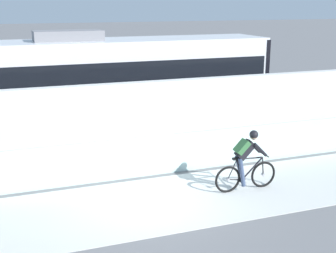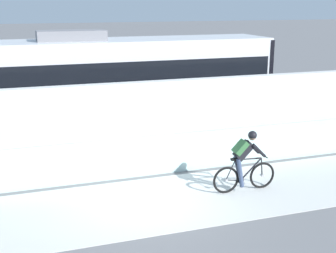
% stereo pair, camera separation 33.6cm
% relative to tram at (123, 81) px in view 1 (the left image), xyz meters
% --- Properties ---
extents(ground_plane, '(200.00, 200.00, 0.00)m').
position_rel_tram_xyz_m(ground_plane, '(-1.22, -6.85, -1.89)').
color(ground_plane, slate).
extents(bike_path_deck, '(32.00, 3.20, 0.01)m').
position_rel_tram_xyz_m(bike_path_deck, '(-1.22, -6.85, -1.89)').
color(bike_path_deck, silver).
rests_on(bike_path_deck, ground).
extents(glass_parapet, '(32.00, 0.05, 1.16)m').
position_rel_tram_xyz_m(glass_parapet, '(-1.22, -5.00, -1.31)').
color(glass_parapet, silver).
rests_on(glass_parapet, ground).
extents(concrete_barrier_wall, '(32.00, 0.36, 2.39)m').
position_rel_tram_xyz_m(concrete_barrier_wall, '(-1.22, -3.20, -0.70)').
color(concrete_barrier_wall, silver).
rests_on(concrete_barrier_wall, ground).
extents(tram_rail_near, '(32.00, 0.08, 0.01)m').
position_rel_tram_xyz_m(tram_rail_near, '(-1.22, -0.72, -1.89)').
color(tram_rail_near, '#595654').
rests_on(tram_rail_near, ground).
extents(tram_rail_far, '(32.00, 0.08, 0.01)m').
position_rel_tram_xyz_m(tram_rail_far, '(-1.22, 0.72, -1.89)').
color(tram_rail_far, '#595654').
rests_on(tram_rail_far, ground).
extents(tram, '(11.06, 2.54, 3.81)m').
position_rel_tram_xyz_m(tram, '(0.00, 0.00, 0.00)').
color(tram, silver).
rests_on(tram, ground).
extents(cyclist_on_bike, '(1.77, 0.58, 1.61)m').
position_rel_tram_xyz_m(cyclist_on_bike, '(1.45, -6.85, -1.09)').
color(cyclist_on_bike, black).
rests_on(cyclist_on_bike, ground).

